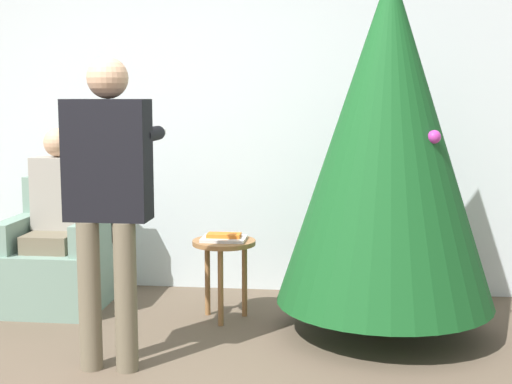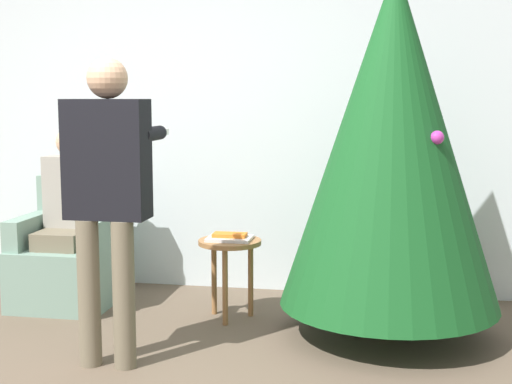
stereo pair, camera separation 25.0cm
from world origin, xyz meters
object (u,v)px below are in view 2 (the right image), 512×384
(person_seated, at_px, (68,209))
(person_standing, at_px, (107,183))
(armchair, at_px, (71,258))
(side_stool, at_px, (230,253))
(christmas_tree, at_px, (392,139))

(person_seated, relative_size, person_standing, 0.75)
(armchair, xyz_separation_m, person_seated, (-0.00, -0.02, 0.36))
(person_seated, distance_m, person_standing, 1.30)
(armchair, xyz_separation_m, side_stool, (1.19, -0.17, 0.12))
(christmas_tree, relative_size, person_seated, 1.79)
(christmas_tree, xyz_separation_m, person_standing, (-1.49, -0.72, -0.21))
(person_seated, height_order, side_stool, person_seated)
(person_seated, xyz_separation_m, person_standing, (0.72, -1.03, 0.32))
(person_seated, bearing_deg, side_stool, -7.02)
(christmas_tree, relative_size, armchair, 2.52)
(person_standing, bearing_deg, side_stool, 62.01)
(christmas_tree, height_order, person_seated, christmas_tree)
(armchair, distance_m, side_stool, 1.21)
(armchair, bearing_deg, christmas_tree, -8.53)
(armchair, distance_m, person_seated, 0.36)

